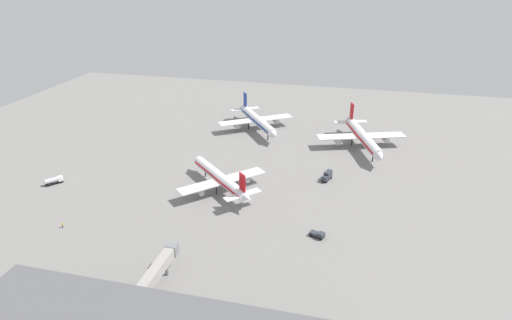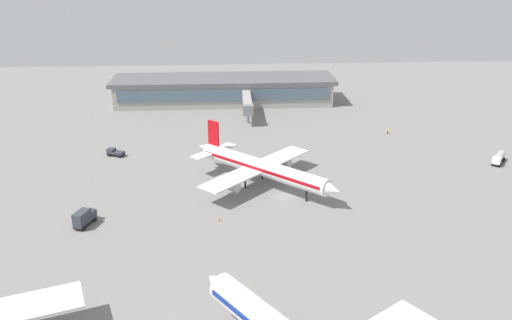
{
  "view_description": "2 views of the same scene",
  "coord_description": "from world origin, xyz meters",
  "px_view_note": "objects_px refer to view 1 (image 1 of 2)",
  "views": [
    {
      "loc": [
        49.45,
        -137.26,
        73.98
      ],
      "look_at": [
        11.97,
        15.05,
        3.22
      ],
      "focal_mm": 31.02,
      "sensor_mm": 36.0,
      "label": 1
    },
    {
      "loc": [
        12.53,
        106.36,
        50.4
      ],
      "look_at": [
        5.6,
        -6.26,
        6.17
      ],
      "focal_mm": 38.04,
      "sensor_mm": 36.0,
      "label": 2
    }
  ],
  "objects_px": {
    "fuel_truck": "(54,180)",
    "airplane_distant": "(221,178)",
    "catering_truck": "(327,176)",
    "safety_cone_near_gate": "(258,172)",
    "airplane_taxiing": "(257,120)",
    "ground_crew_worker": "(62,225)",
    "airplane_at_gate": "(362,136)",
    "pushback_tractor": "(318,234)"
  },
  "relations": [
    {
      "from": "airplane_distant",
      "to": "catering_truck",
      "type": "height_order",
      "value": "airplane_distant"
    },
    {
      "from": "catering_truck",
      "to": "pushback_tractor",
      "type": "xyz_separation_m",
      "value": [
        0.99,
        -38.12,
        -0.73
      ]
    },
    {
      "from": "airplane_taxiing",
      "to": "safety_cone_near_gate",
      "type": "relative_size",
      "value": 65.72
    },
    {
      "from": "catering_truck",
      "to": "pushback_tractor",
      "type": "height_order",
      "value": "catering_truck"
    },
    {
      "from": "fuel_truck",
      "to": "airplane_distant",
      "type": "bearing_deg",
      "value": -41.42
    },
    {
      "from": "airplane_distant",
      "to": "airplane_at_gate",
      "type": "bearing_deg",
      "value": -88.79
    },
    {
      "from": "catering_truck",
      "to": "safety_cone_near_gate",
      "type": "xyz_separation_m",
      "value": [
        -26.12,
        -0.21,
        -1.4
      ]
    },
    {
      "from": "catering_truck",
      "to": "safety_cone_near_gate",
      "type": "relative_size",
      "value": 9.85
    },
    {
      "from": "ground_crew_worker",
      "to": "airplane_at_gate",
      "type": "bearing_deg",
      "value": -165.87
    },
    {
      "from": "airplane_at_gate",
      "to": "airplane_distant",
      "type": "height_order",
      "value": "airplane_at_gate"
    },
    {
      "from": "fuel_truck",
      "to": "pushback_tractor",
      "type": "xyz_separation_m",
      "value": [
        97.0,
        -11.22,
        -0.42
      ]
    },
    {
      "from": "pushback_tractor",
      "to": "fuel_truck",
      "type": "bearing_deg",
      "value": -163.91
    },
    {
      "from": "airplane_at_gate",
      "to": "fuel_truck",
      "type": "xyz_separation_m",
      "value": [
        -107.5,
        -61.62,
        -3.92
      ]
    },
    {
      "from": "pushback_tractor",
      "to": "airplane_distant",
      "type": "bearing_deg",
      "value": 172.42
    },
    {
      "from": "airplane_at_gate",
      "to": "fuel_truck",
      "type": "height_order",
      "value": "airplane_at_gate"
    },
    {
      "from": "airplane_taxiing",
      "to": "ground_crew_worker",
      "type": "distance_m",
      "value": 103.9
    },
    {
      "from": "airplane_taxiing",
      "to": "fuel_truck",
      "type": "xyz_separation_m",
      "value": [
        -58.21,
        -72.38,
        -3.65
      ]
    },
    {
      "from": "airplane_taxiing",
      "to": "catering_truck",
      "type": "relative_size",
      "value": 6.67
    },
    {
      "from": "airplane_taxiing",
      "to": "ground_crew_worker",
      "type": "relative_size",
      "value": 23.61
    },
    {
      "from": "ground_crew_worker",
      "to": "safety_cone_near_gate",
      "type": "relative_size",
      "value": 2.78
    },
    {
      "from": "fuel_truck",
      "to": "airplane_taxiing",
      "type": "bearing_deg",
      "value": 0.17
    },
    {
      "from": "airplane_at_gate",
      "to": "fuel_truck",
      "type": "distance_m",
      "value": 123.97
    },
    {
      "from": "airplane_at_gate",
      "to": "pushback_tractor",
      "type": "bearing_deg",
      "value": -27.29
    },
    {
      "from": "airplane_taxiing",
      "to": "ground_crew_worker",
      "type": "xyz_separation_m",
      "value": [
        -37.18,
        -96.93,
        -4.19
      ]
    },
    {
      "from": "airplane_distant",
      "to": "airplane_taxiing",
      "type": "bearing_deg",
      "value": -44.32
    },
    {
      "from": "airplane_distant",
      "to": "pushback_tractor",
      "type": "height_order",
      "value": "airplane_distant"
    },
    {
      "from": "airplane_at_gate",
      "to": "airplane_distant",
      "type": "xyz_separation_m",
      "value": [
        -47.2,
        -51.42,
        -0.79
      ]
    },
    {
      "from": "fuel_truck",
      "to": "ground_crew_worker",
      "type": "relative_size",
      "value": 3.65
    },
    {
      "from": "fuel_truck",
      "to": "ground_crew_worker",
      "type": "distance_m",
      "value": 32.33
    },
    {
      "from": "pushback_tractor",
      "to": "airplane_at_gate",
      "type": "bearing_deg",
      "value": 104.48
    },
    {
      "from": "airplane_distant",
      "to": "fuel_truck",
      "type": "distance_m",
      "value": 61.23
    },
    {
      "from": "catering_truck",
      "to": "ground_crew_worker",
      "type": "bearing_deg",
      "value": -35.99
    },
    {
      "from": "catering_truck",
      "to": "airplane_distant",
      "type": "bearing_deg",
      "value": -45.38
    },
    {
      "from": "fuel_truck",
      "to": "ground_crew_worker",
      "type": "height_order",
      "value": "fuel_truck"
    },
    {
      "from": "catering_truck",
      "to": "airplane_taxiing",
      "type": "bearing_deg",
      "value": -120.72
    },
    {
      "from": "airplane_taxiing",
      "to": "safety_cone_near_gate",
      "type": "bearing_deg",
      "value": -20.34
    },
    {
      "from": "airplane_at_gate",
      "to": "pushback_tractor",
      "type": "height_order",
      "value": "airplane_at_gate"
    },
    {
      "from": "airplane_at_gate",
      "to": "safety_cone_near_gate",
      "type": "distance_m",
      "value": 51.57
    },
    {
      "from": "fuel_truck",
      "to": "safety_cone_near_gate",
      "type": "distance_m",
      "value": 74.82
    },
    {
      "from": "pushback_tractor",
      "to": "safety_cone_near_gate",
      "type": "bearing_deg",
      "value": 148.25
    },
    {
      "from": "airplane_distant",
      "to": "safety_cone_near_gate",
      "type": "height_order",
      "value": "airplane_distant"
    },
    {
      "from": "airplane_distant",
      "to": "catering_truck",
      "type": "bearing_deg",
      "value": -111.17
    }
  ]
}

